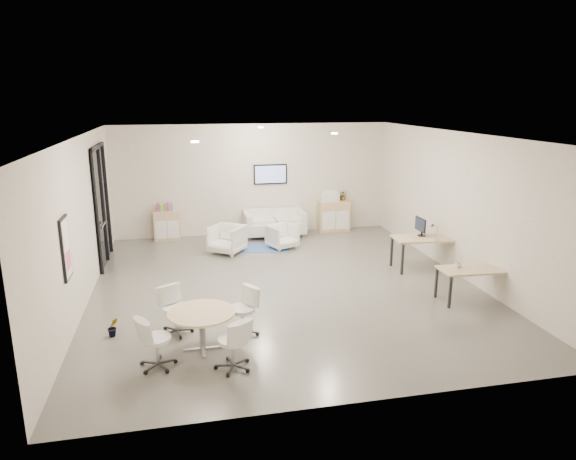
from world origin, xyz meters
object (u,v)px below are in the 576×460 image
at_px(sideboard_left, 167,225).
at_px(round_table, 202,317).
at_px(armchair_left, 227,238).
at_px(sideboard_right, 334,216).
at_px(armchair_right, 282,235).
at_px(loveseat, 274,224).
at_px(desk_front, 472,272).
at_px(desk_rear, 424,241).

relative_size(sideboard_left, round_table, 0.77).
relative_size(sideboard_left, armchair_left, 1.03).
xyz_separation_m(sideboard_right, armchair_left, (-3.37, -1.61, -0.06)).
bearing_deg(sideboard_right, armchair_right, -141.81).
distance_m(loveseat, armchair_right, 1.29).
xyz_separation_m(armchair_left, desk_front, (4.42, -4.23, 0.19)).
bearing_deg(round_table, armchair_right, 65.97).
relative_size(sideboard_right, armchair_left, 1.15).
bearing_deg(loveseat, armchair_left, -137.72).
relative_size(desk_front, round_table, 1.21).
bearing_deg(round_table, desk_rear, 29.55).
height_order(sideboard_right, desk_front, sideboard_right).
height_order(loveseat, armchair_left, armchair_left).
height_order(armchair_right, desk_rear, desk_rear).
xyz_separation_m(armchair_left, round_table, (-0.89, -5.20, 0.16)).
bearing_deg(armchair_left, sideboard_right, 61.12).
distance_m(desk_front, round_table, 5.40).
bearing_deg(desk_front, sideboard_right, 102.74).
distance_m(sideboard_right, armchair_right, 2.39).
bearing_deg(round_table, sideboard_right, 58.00).
bearing_deg(armchair_right, desk_rear, -61.40).
bearing_deg(armchair_left, loveseat, 78.88).
distance_m(loveseat, round_table, 7.05).
xyz_separation_m(loveseat, armchair_left, (-1.51, -1.42, 0.05)).
distance_m(sideboard_right, armchair_left, 3.73).
height_order(sideboard_left, round_table, sideboard_left).
bearing_deg(desk_rear, armchair_right, 146.64).
bearing_deg(armchair_right, loveseat, 66.37).
height_order(loveseat, armchair_right, loveseat).
relative_size(sideboard_right, round_table, 0.86).
distance_m(armchair_left, armchair_right, 1.50).
distance_m(sideboard_right, loveseat, 1.87).
bearing_deg(sideboard_right, round_table, -122.00).
xyz_separation_m(sideboard_left, armchair_right, (3.02, -1.51, -0.06)).
xyz_separation_m(loveseat, desk_front, (2.91, -5.65, 0.24)).
bearing_deg(armchair_left, round_table, -64.19).
relative_size(sideboard_left, loveseat, 0.47).
bearing_deg(sideboard_right, desk_front, -79.80).
bearing_deg(desk_rear, round_table, -145.27).
bearing_deg(sideboard_right, sideboard_left, 179.63).
distance_m(sideboard_left, armchair_right, 3.38).
xyz_separation_m(armchair_right, desk_front, (2.93, -4.36, 0.25)).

